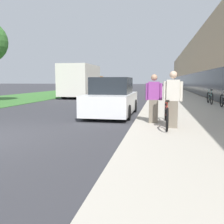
{
  "coord_description": "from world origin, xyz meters",
  "views": [
    {
      "loc": [
        4.5,
        -5.69,
        1.52
      ],
      "look_at": [
        1.13,
        11.99,
        -0.75
      ],
      "focal_mm": 40.0,
      "sensor_mm": 36.0,
      "label": 1
    }
  ],
  "objects_px": {
    "parked_sedan_curbside": "(112,98)",
    "moving_truck": "(82,81)",
    "person_bystander": "(154,99)",
    "cruiser_bike_farthest": "(210,98)",
    "tandem_bicycle": "(166,114)",
    "person_rider": "(173,99)",
    "cruiser_bike_middle": "(224,101)"
  },
  "relations": [
    {
      "from": "person_rider",
      "to": "person_bystander",
      "type": "relative_size",
      "value": 1.05
    },
    {
      "from": "parked_sedan_curbside",
      "to": "moving_truck",
      "type": "xyz_separation_m",
      "value": [
        -4.88,
        11.07,
        0.72
      ]
    },
    {
      "from": "person_rider",
      "to": "moving_truck",
      "type": "height_order",
      "value": "moving_truck"
    },
    {
      "from": "tandem_bicycle",
      "to": "cruiser_bike_middle",
      "type": "xyz_separation_m",
      "value": [
        3.02,
        5.56,
        0.01
      ]
    },
    {
      "from": "tandem_bicycle",
      "to": "moving_truck",
      "type": "height_order",
      "value": "moving_truck"
    },
    {
      "from": "cruiser_bike_farthest",
      "to": "tandem_bicycle",
      "type": "bearing_deg",
      "value": -109.18
    },
    {
      "from": "tandem_bicycle",
      "to": "person_bystander",
      "type": "height_order",
      "value": "person_bystander"
    },
    {
      "from": "person_rider",
      "to": "moving_truck",
      "type": "distance_m",
      "value": 16.03
    },
    {
      "from": "cruiser_bike_farthest",
      "to": "moving_truck",
      "type": "relative_size",
      "value": 0.27
    },
    {
      "from": "cruiser_bike_farthest",
      "to": "parked_sedan_curbside",
      "type": "height_order",
      "value": "parked_sedan_curbside"
    },
    {
      "from": "person_rider",
      "to": "person_bystander",
      "type": "bearing_deg",
      "value": 126.64
    },
    {
      "from": "person_rider",
      "to": "cruiser_bike_middle",
      "type": "xyz_separation_m",
      "value": [
        2.86,
        5.9,
        -0.47
      ]
    },
    {
      "from": "tandem_bicycle",
      "to": "cruiser_bike_farthest",
      "type": "bearing_deg",
      "value": 70.82
    },
    {
      "from": "tandem_bicycle",
      "to": "moving_truck",
      "type": "bearing_deg",
      "value": 117.17
    },
    {
      "from": "cruiser_bike_farthest",
      "to": "moving_truck",
      "type": "height_order",
      "value": "moving_truck"
    },
    {
      "from": "cruiser_bike_middle",
      "to": "cruiser_bike_farthest",
      "type": "height_order",
      "value": "cruiser_bike_farthest"
    },
    {
      "from": "tandem_bicycle",
      "to": "person_bystander",
      "type": "relative_size",
      "value": 1.63
    },
    {
      "from": "person_bystander",
      "to": "moving_truck",
      "type": "xyz_separation_m",
      "value": [
        -6.74,
        13.49,
        0.53
      ]
    },
    {
      "from": "cruiser_bike_farthest",
      "to": "parked_sedan_curbside",
      "type": "bearing_deg",
      "value": -134.48
    },
    {
      "from": "tandem_bicycle",
      "to": "person_rider",
      "type": "relative_size",
      "value": 1.56
    },
    {
      "from": "person_bystander",
      "to": "moving_truck",
      "type": "bearing_deg",
      "value": 116.54
    },
    {
      "from": "cruiser_bike_farthest",
      "to": "parked_sedan_curbside",
      "type": "relative_size",
      "value": 0.41
    },
    {
      "from": "person_bystander",
      "to": "moving_truck",
      "type": "relative_size",
      "value": 0.24
    },
    {
      "from": "person_bystander",
      "to": "cruiser_bike_farthest",
      "type": "relative_size",
      "value": 0.91
    },
    {
      "from": "parked_sedan_curbside",
      "to": "tandem_bicycle",
      "type": "bearing_deg",
      "value": -51.6
    },
    {
      "from": "person_rider",
      "to": "parked_sedan_curbside",
      "type": "distance_m",
      "value": 4.01
    },
    {
      "from": "person_bystander",
      "to": "moving_truck",
      "type": "distance_m",
      "value": 15.09
    },
    {
      "from": "cruiser_bike_farthest",
      "to": "cruiser_bike_middle",
      "type": "bearing_deg",
      "value": -84.35
    },
    {
      "from": "person_bystander",
      "to": "tandem_bicycle",
      "type": "bearing_deg",
      "value": -46.56
    },
    {
      "from": "tandem_bicycle",
      "to": "moving_truck",
      "type": "distance_m",
      "value": 15.68
    },
    {
      "from": "parked_sedan_curbside",
      "to": "moving_truck",
      "type": "relative_size",
      "value": 0.65
    },
    {
      "from": "person_bystander",
      "to": "parked_sedan_curbside",
      "type": "height_order",
      "value": "person_bystander"
    }
  ]
}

